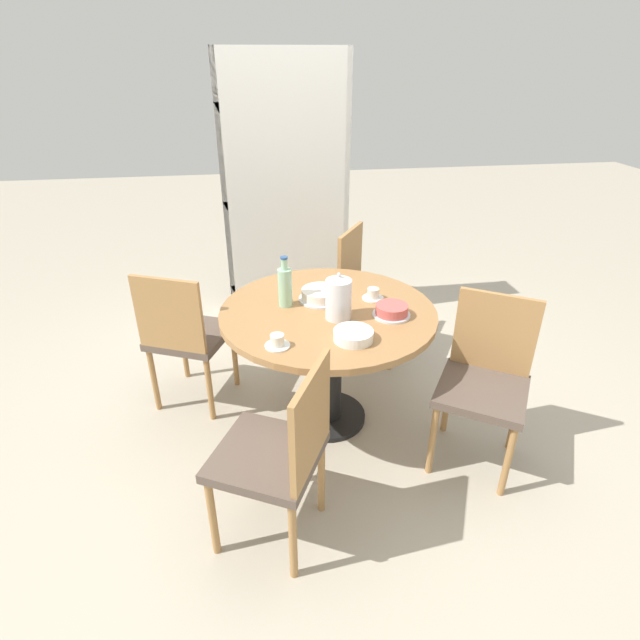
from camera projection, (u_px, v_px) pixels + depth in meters
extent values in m
plane|color=#B2A893|center=(327.00, 417.00, 2.98)|extent=(14.00, 14.00, 0.00)
cylinder|color=black|center=(327.00, 415.00, 2.97)|extent=(0.45, 0.45, 0.03)
cylinder|color=black|center=(327.00, 367.00, 2.81)|extent=(0.16, 0.16, 0.66)
cylinder|color=#9E7042|center=(328.00, 313.00, 2.65)|extent=(1.15, 1.15, 0.04)
cylinder|color=#A87A47|center=(432.00, 440.00, 2.50)|extent=(0.03, 0.03, 0.42)
cylinder|color=#A87A47|center=(508.00, 461.00, 2.36)|extent=(0.03, 0.03, 0.42)
cylinder|color=#A87A47|center=(447.00, 400.00, 2.79)|extent=(0.03, 0.03, 0.42)
cylinder|color=#A87A47|center=(515.00, 417.00, 2.65)|extent=(0.03, 0.03, 0.42)
cube|color=brown|center=(482.00, 391.00, 2.46)|extent=(0.58, 0.58, 0.04)
cube|color=#A87A47|center=(495.00, 332.00, 2.51)|extent=(0.35, 0.24, 0.42)
cylinder|color=#A87A47|center=(391.00, 342.00, 3.34)|extent=(0.03, 0.03, 0.42)
cylinder|color=#A87A47|center=(405.00, 319.00, 3.63)|extent=(0.03, 0.03, 0.42)
cylinder|color=#A87A47|center=(341.00, 331.00, 3.47)|extent=(0.03, 0.03, 0.42)
cylinder|color=#A87A47|center=(359.00, 310.00, 3.76)|extent=(0.03, 0.03, 0.42)
cube|color=brown|center=(376.00, 296.00, 3.44)|extent=(0.58, 0.58, 0.04)
cube|color=#A87A47|center=(350.00, 259.00, 3.40)|extent=(0.24, 0.35, 0.42)
cylinder|color=#A87A47|center=(235.00, 357.00, 3.18)|extent=(0.03, 0.03, 0.42)
cylinder|color=#A87A47|center=(184.00, 349.00, 3.26)|extent=(0.03, 0.03, 0.42)
cylinder|color=#A87A47|center=(210.00, 389.00, 2.87)|extent=(0.03, 0.03, 0.42)
cylinder|color=#A87A47|center=(154.00, 380.00, 2.96)|extent=(0.03, 0.03, 0.42)
cube|color=brown|center=(191.00, 335.00, 2.96)|extent=(0.55, 0.55, 0.04)
cube|color=#A87A47|center=(169.00, 315.00, 2.68)|extent=(0.38, 0.18, 0.42)
cylinder|color=#A87A47|center=(250.00, 458.00, 2.38)|extent=(0.03, 0.03, 0.42)
cylinder|color=#A87A47|center=(213.00, 517.00, 2.08)|extent=(0.03, 0.03, 0.42)
cylinder|color=#A87A47|center=(321.00, 476.00, 2.28)|extent=(0.03, 0.03, 0.42)
cylinder|color=#A87A47|center=(293.00, 541.00, 1.98)|extent=(0.03, 0.03, 0.42)
cube|color=brown|center=(267.00, 456.00, 2.07)|extent=(0.56, 0.56, 0.04)
cube|color=#A87A47|center=(311.00, 421.00, 1.91)|extent=(0.20, 0.37, 0.42)
cube|color=silver|center=(343.00, 193.00, 3.80)|extent=(0.04, 0.28, 1.97)
cube|color=silver|center=(225.00, 197.00, 3.68)|extent=(0.04, 0.28, 1.97)
cube|color=silver|center=(287.00, 199.00, 3.63)|extent=(0.92, 0.02, 1.97)
cube|color=silver|center=(289.00, 309.00, 4.20)|extent=(0.85, 0.27, 0.04)
cube|color=silver|center=(287.00, 237.00, 3.90)|extent=(0.85, 0.27, 0.04)
cube|color=silver|center=(284.00, 149.00, 3.59)|extent=(0.85, 0.27, 0.04)
cube|color=silver|center=(280.00, 48.00, 3.28)|extent=(0.85, 0.27, 0.04)
cube|color=black|center=(319.00, 277.00, 4.08)|extent=(0.35, 0.21, 0.54)
cube|color=#703384|center=(257.00, 286.00, 4.04)|extent=(0.35, 0.21, 0.43)
cube|color=#28703D|center=(317.00, 197.00, 3.77)|extent=(0.37, 0.21, 0.58)
cube|color=beige|center=(253.00, 201.00, 3.71)|extent=(0.37, 0.21, 0.55)
cube|color=gold|center=(316.00, 102.00, 3.46)|extent=(0.38, 0.21, 0.58)
cube|color=#234793|center=(248.00, 110.00, 3.42)|extent=(0.38, 0.21, 0.50)
cylinder|color=silver|center=(338.00, 299.00, 2.51)|extent=(0.13, 0.13, 0.21)
cone|color=silver|center=(339.00, 278.00, 2.45)|extent=(0.12, 0.12, 0.02)
sphere|color=silver|center=(339.00, 275.00, 2.44)|extent=(0.02, 0.02, 0.02)
cylinder|color=#99C6A3|center=(285.00, 288.00, 2.63)|extent=(0.08, 0.08, 0.21)
cylinder|color=#99C6A3|center=(284.00, 264.00, 2.57)|extent=(0.03, 0.03, 0.06)
cylinder|color=#2D5184|center=(284.00, 258.00, 2.55)|extent=(0.04, 0.04, 0.01)
cylinder|color=silver|center=(321.00, 299.00, 2.74)|extent=(0.24, 0.24, 0.01)
cylinder|color=silver|center=(321.00, 294.00, 2.72)|extent=(0.21, 0.21, 0.05)
cylinder|color=silver|center=(391.00, 315.00, 2.57)|extent=(0.20, 0.20, 0.01)
cylinder|color=#C65651|center=(392.00, 309.00, 2.56)|extent=(0.17, 0.17, 0.05)
cylinder|color=silver|center=(277.00, 346.00, 2.30)|extent=(0.12, 0.12, 0.01)
cylinder|color=silver|center=(277.00, 340.00, 2.29)|extent=(0.07, 0.07, 0.05)
cylinder|color=silver|center=(373.00, 298.00, 2.75)|extent=(0.12, 0.12, 0.01)
cylinder|color=silver|center=(373.00, 293.00, 2.74)|extent=(0.07, 0.07, 0.05)
cylinder|color=white|center=(353.00, 339.00, 2.36)|extent=(0.19, 0.19, 0.01)
cylinder|color=white|center=(353.00, 337.00, 2.35)|extent=(0.19, 0.19, 0.01)
cylinder|color=white|center=(353.00, 335.00, 2.35)|extent=(0.19, 0.19, 0.01)
cylinder|color=white|center=(353.00, 333.00, 2.34)|extent=(0.19, 0.19, 0.01)
cylinder|color=white|center=(353.00, 332.00, 2.34)|extent=(0.19, 0.19, 0.01)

